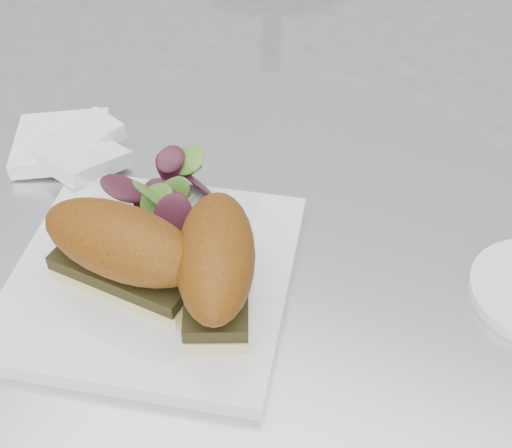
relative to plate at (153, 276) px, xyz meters
The scene contains 6 objects.
table 0.26m from the plate, 38.67° to the left, with size 0.70×0.70×0.73m.
plate is the anchor object (origin of this frame).
sandwich_left 0.06m from the plate, 120.32° to the right, with size 0.16×0.08×0.08m.
sandwich_right 0.08m from the plate, ahead, with size 0.12×0.16×0.08m.
salad 0.09m from the plate, 108.64° to the left, with size 0.10×0.10×0.05m, color #4D892D, non-canonical shape.
napkin 0.21m from the plate, 144.31° to the left, with size 0.13×0.13×0.02m, color white, non-canonical shape.
Camera 1 is at (0.20, -0.42, 1.22)m, focal length 50.00 mm.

